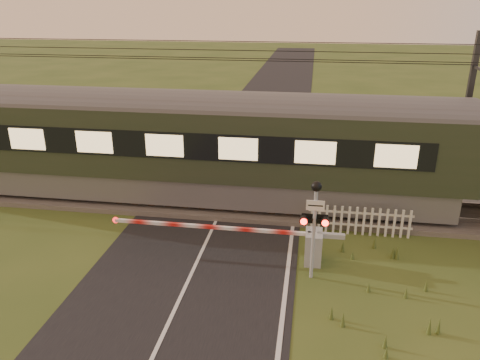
% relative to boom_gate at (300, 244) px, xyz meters
% --- Properties ---
extents(ground, '(160.00, 160.00, 0.00)m').
position_rel_boom_gate_xyz_m(ground, '(-3.05, -2.59, -0.57)').
color(ground, '#364B1D').
rests_on(ground, ground).
extents(road, '(6.00, 140.00, 0.03)m').
position_rel_boom_gate_xyz_m(road, '(-3.03, -2.82, -0.56)').
color(road, black).
rests_on(road, ground).
extents(track_bed, '(140.00, 3.40, 0.39)m').
position_rel_boom_gate_xyz_m(track_bed, '(-3.05, 3.91, -0.50)').
color(track_bed, '#47423D').
rests_on(track_bed, ground).
extents(overhead_wires, '(120.00, 0.62, 0.62)m').
position_rel_boom_gate_xyz_m(overhead_wires, '(-3.05, 3.91, 5.16)').
color(overhead_wires, black).
rests_on(overhead_wires, ground).
extents(boom_gate, '(7.22, 0.77, 1.02)m').
position_rel_boom_gate_xyz_m(boom_gate, '(0.00, 0.00, 0.00)').
color(boom_gate, gray).
rests_on(boom_gate, ground).
extents(crossing_signal, '(0.75, 0.33, 2.95)m').
position_rel_boom_gate_xyz_m(crossing_signal, '(0.38, -0.87, 1.46)').
color(crossing_signal, gray).
rests_on(crossing_signal, ground).
extents(picket_fence, '(3.45, 0.08, 1.01)m').
position_rel_boom_gate_xyz_m(picket_fence, '(1.94, 2.01, -0.06)').
color(picket_fence, silver).
rests_on(picket_fence, ground).
extents(catenary_mast, '(0.20, 2.45, 6.41)m').
position_rel_boom_gate_xyz_m(catenary_mast, '(5.98, 6.13, 2.77)').
color(catenary_mast, '#2D2D30').
rests_on(catenary_mast, ground).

